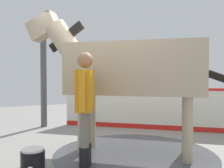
{
  "coord_description": "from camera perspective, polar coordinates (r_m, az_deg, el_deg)",
  "views": [
    {
      "loc": [
        -1.94,
        -3.7,
        1.34
      ],
      "look_at": [
        -0.16,
        -0.16,
        1.22
      ],
      "focal_mm": 40.2,
      "sensor_mm": 36.0,
      "label": 1
    }
  ],
  "objects": [
    {
      "name": "ground_plane",
      "position": [
        4.39,
        0.97,
        -16.11
      ],
      "size": [
        16.0,
        16.0,
        0.02
      ],
      "primitive_type": "cube",
      "color": "gray"
    },
    {
      "name": "roof_post_near",
      "position": [
        6.86,
        -15.29,
        2.8
      ],
      "size": [
        0.16,
        0.16,
        2.93
      ],
      "primitive_type": "cylinder",
      "color": "#4C4C51",
      "rests_on": "ground"
    },
    {
      "name": "horse",
      "position": [
        4.35,
        3.56,
        3.47
      ],
      "size": [
        2.87,
        2.56,
        2.55
      ],
      "rotation": [
        0.0,
        0.0,
        2.42
      ],
      "color": "tan",
      "rests_on": "ground"
    },
    {
      "name": "wash_bucket",
      "position": [
        3.83,
        -17.57,
        -16.23
      ],
      "size": [
        0.33,
        0.33,
        0.33
      ],
      "color": "black",
      "rests_on": "ground"
    },
    {
      "name": "wet_patch",
      "position": [
        4.53,
        5.12,
        -15.41
      ],
      "size": [
        2.8,
        2.8,
        0.0
      ],
      "primitive_type": "cylinder",
      "color": "#42444C",
      "rests_on": "ground"
    },
    {
      "name": "handler",
      "position": [
        3.66,
        -6.11,
        -3.95
      ],
      "size": [
        0.43,
        0.61,
        1.69
      ],
      "rotation": [
        0.0,
        0.0,
        5.78
      ],
      "color": "black",
      "rests_on": "ground"
    },
    {
      "name": "barrier_wall",
      "position": [
        6.44,
        8.25,
        -5.83
      ],
      "size": [
        3.4,
        3.01,
        1.05
      ],
      "color": "silver",
      "rests_on": "ground"
    }
  ]
}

